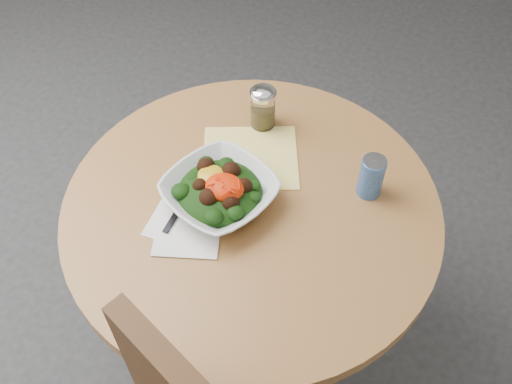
% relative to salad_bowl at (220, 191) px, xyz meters
% --- Properties ---
extents(ground, '(6.00, 6.00, 0.00)m').
position_rel_salad_bowl_xyz_m(ground, '(0.07, 0.02, -0.78)').
color(ground, '#2E2E30').
rests_on(ground, ground).
extents(table, '(0.90, 0.90, 0.75)m').
position_rel_salad_bowl_xyz_m(table, '(0.07, 0.02, -0.23)').
color(table, black).
rests_on(table, ground).
extents(cloth_napkin, '(0.31, 0.30, 0.00)m').
position_rel_salad_bowl_xyz_m(cloth_napkin, '(0.01, 0.16, -0.03)').
color(cloth_napkin, yellow).
rests_on(cloth_napkin, table).
extents(paper_napkins, '(0.20, 0.20, 0.00)m').
position_rel_salad_bowl_xyz_m(paper_napkins, '(-0.04, -0.10, -0.03)').
color(paper_napkins, white).
rests_on(paper_napkins, table).
extents(salad_bowl, '(0.32, 0.32, 0.09)m').
position_rel_salad_bowl_xyz_m(salad_bowl, '(0.00, 0.00, 0.00)').
color(salad_bowl, white).
rests_on(salad_bowl, table).
extents(fork, '(0.03, 0.20, 0.00)m').
position_rel_salad_bowl_xyz_m(fork, '(-0.08, -0.03, -0.03)').
color(fork, black).
rests_on(fork, table).
extents(spice_shaker, '(0.07, 0.07, 0.12)m').
position_rel_salad_bowl_xyz_m(spice_shaker, '(-0.01, 0.28, 0.03)').
color(spice_shaker, silver).
rests_on(spice_shaker, table).
extents(beverage_can, '(0.06, 0.06, 0.11)m').
position_rel_salad_bowl_xyz_m(beverage_can, '(0.31, 0.17, 0.02)').
color(beverage_can, '#0D3298').
rests_on(beverage_can, table).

